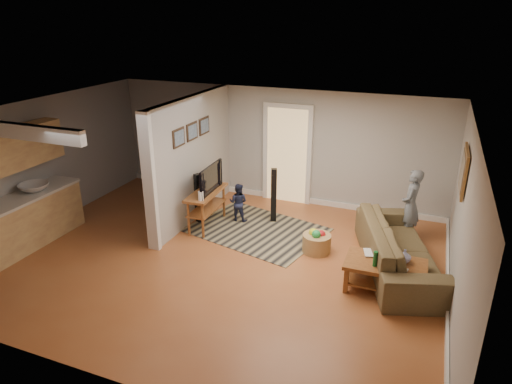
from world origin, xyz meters
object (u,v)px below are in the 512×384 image
toy_basket (317,242)px  toddler (239,220)px  child (406,239)px  sofa (396,268)px  tv_console (207,195)px  speaker_right (274,195)px  coffee_table (386,269)px  speaker_left (198,198)px

toy_basket → toddler: size_ratio=0.63×
toy_basket → child: bearing=36.7°
sofa → child: (0.07, 1.16, 0.00)m
child → sofa: bearing=5.9°
tv_console → speaker_right: bearing=29.0°
coffee_table → speaker_left: speaker_left is taller
child → coffee_table: bearing=3.6°
toy_basket → child: size_ratio=0.37×
toy_basket → speaker_right: bearing=141.0°
tv_console → toy_basket: 2.34m
sofa → child: size_ratio=1.91×
toddler → sofa: bearing=162.0°
toddler → speaker_left: bearing=21.1°
coffee_table → toddler: coffee_table is taller
toy_basket → coffee_table: bearing=-31.6°
speaker_right → toy_basket: size_ratio=2.24×
tv_console → speaker_right: speaker_right is taller
sofa → toddler: 3.30m
speaker_left → toddler: speaker_left is taller
sofa → tv_console: size_ratio=2.20×
speaker_left → speaker_right: size_ratio=0.91×
speaker_left → toy_basket: size_ratio=2.04×
coffee_table → child: 1.92m
tv_console → speaker_left: bearing=154.3°
tv_console → child: (3.74, 0.86, -0.67)m
coffee_table → speaker_right: speaker_right is taller
sofa → coffee_table: size_ratio=2.18×
sofa → toy_basket: toy_basket is taller
sofa → speaker_right: bearing=50.5°
sofa → tv_console: bearing=67.3°
speaker_left → toddler: bearing=50.5°
sofa → speaker_right: (-2.53, 0.99, 0.56)m
tv_console → toy_basket: tv_console is taller
coffee_table → speaker_left: (-3.82, 1.12, 0.15)m
speaker_left → toddler: size_ratio=1.29×
tv_console → child: 3.89m
speaker_left → speaker_right: (1.40, 0.58, 0.05)m
toddler → child: bearing=-177.7°
tv_console → coffee_table: bearing=-18.3°
tv_console → sofa: bearing=-7.1°
child → toddler: 3.30m
speaker_right → toy_basket: (1.14, -0.92, -0.38)m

